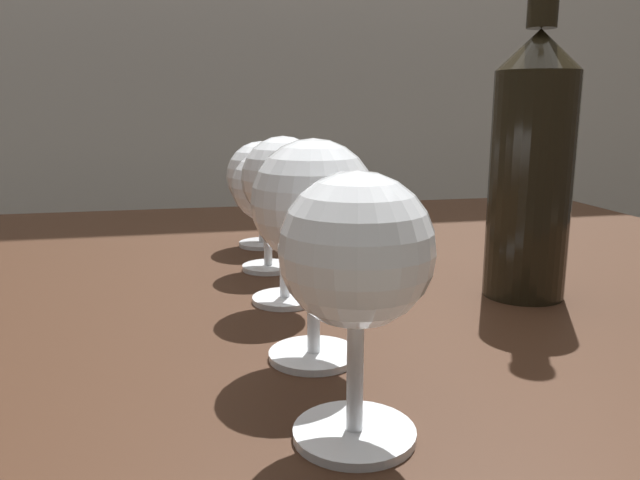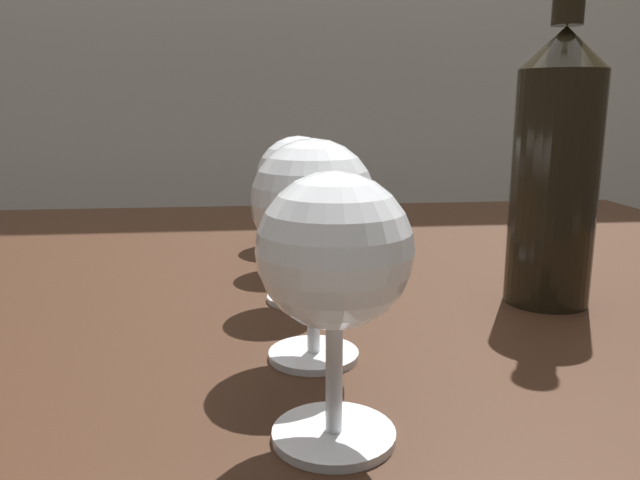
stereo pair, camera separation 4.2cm
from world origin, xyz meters
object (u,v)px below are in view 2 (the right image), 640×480
object	(u,v)px
wine_glass_pinot	(288,188)
wine_glass_cabernet	(291,178)
wine_glass_chardonnay	(320,207)
wine_glass_white	(301,184)
wine_glass_amber	(333,260)
wine_bottle	(556,162)

from	to	relation	value
wine_glass_pinot	wine_glass_cabernet	size ratio (longest dim) A/B	0.98
wine_glass_chardonnay	wine_glass_white	world-z (taller)	wine_glass_chardonnay
wine_glass_cabernet	wine_glass_white	bearing A→B (deg)	-91.49
wine_glass_amber	wine_bottle	xyz separation A→B (m)	(0.22, 0.21, 0.03)
wine_glass_amber	wine_bottle	world-z (taller)	wine_bottle
wine_glass_amber	wine_glass_chardonnay	world-z (taller)	wine_glass_chardonnay
wine_glass_white	wine_glass_pinot	distance (m)	0.12
wine_glass_amber	wine_glass_pinot	world-z (taller)	wine_glass_amber
wine_glass_white	wine_bottle	size ratio (longest dim) A/B	0.47
wine_glass_amber	wine_glass_white	distance (m)	0.24
wine_glass_chardonnay	wine_glass_pinot	bearing A→B (deg)	91.78
wine_glass_chardonnay	wine_bottle	bearing A→B (deg)	25.81
wine_glass_white	wine_glass_pinot	bearing A→B (deg)	92.56
wine_glass_chardonnay	wine_glass_pinot	distance (m)	0.25
wine_bottle	wine_glass_chardonnay	bearing A→B (deg)	-154.19
wine_glass_white	wine_glass_pinot	world-z (taller)	wine_glass_white
wine_glass_white	wine_glass_cabernet	bearing A→B (deg)	88.51
wine_glass_cabernet	wine_glass_amber	bearing A→B (deg)	-91.07
wine_glass_amber	wine_glass_white	size ratio (longest dim) A/B	0.97
wine_glass_pinot	wine_glass_cabernet	distance (m)	0.12
wine_glass_chardonnay	wine_glass_amber	bearing A→B (deg)	-92.81
wine_glass_chardonnay	wine_glass_cabernet	xyz separation A→B (m)	(0.00, 0.36, -0.02)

